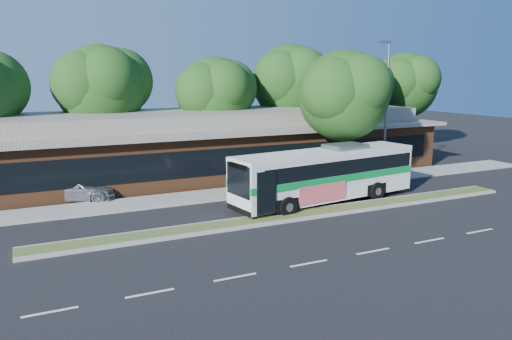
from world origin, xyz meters
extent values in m
plane|color=black|center=(0.00, 0.00, 0.00)|extent=(120.00, 120.00, 0.00)
cube|color=#485323|center=(0.00, 0.60, 0.07)|extent=(26.00, 1.10, 0.15)
cube|color=gray|center=(0.00, 6.40, 0.06)|extent=(44.00, 2.60, 0.12)
cube|color=brown|center=(0.00, 13.00, 1.60)|extent=(32.00, 10.00, 3.20)
cube|color=slate|center=(0.00, 13.00, 3.32)|extent=(33.20, 11.20, 0.24)
cube|color=slate|center=(0.00, 13.00, 3.95)|extent=(30.00, 8.00, 1.00)
cube|color=black|center=(0.00, 7.97, 1.70)|extent=(30.00, 0.06, 1.60)
cylinder|color=slate|center=(9.60, 6.00, 4.50)|extent=(0.16, 0.16, 9.00)
cube|color=slate|center=(9.20, 6.00, 9.00)|extent=(0.90, 0.18, 0.14)
cylinder|color=black|center=(-7.00, 16.00, 2.10)|extent=(0.44, 0.44, 4.20)
sphere|color=#153B13|center=(-7.00, 16.00, 6.00)|extent=(6.00, 6.00, 6.00)
sphere|color=#153B13|center=(-5.65, 16.45, 6.48)|extent=(4.68, 4.68, 4.68)
cylinder|color=black|center=(1.00, 15.00, 1.89)|extent=(0.44, 0.44, 3.78)
sphere|color=#153B13|center=(1.00, 15.00, 5.46)|extent=(5.60, 5.60, 5.60)
sphere|color=#153B13|center=(2.26, 15.42, 5.91)|extent=(4.37, 4.37, 4.37)
cylinder|color=black|center=(8.00, 16.00, 2.21)|extent=(0.44, 0.44, 4.41)
sphere|color=#153B13|center=(8.00, 16.00, 6.27)|extent=(6.20, 6.20, 6.20)
sphere|color=#153B13|center=(9.39, 16.46, 6.77)|extent=(4.84, 4.84, 4.84)
cylinder|color=black|center=(14.00, 15.00, 1.93)|extent=(0.44, 0.44, 3.86)
sphere|color=#153B13|center=(14.00, 15.00, 5.60)|extent=(5.80, 5.80, 5.80)
sphere|color=#153B13|center=(15.30, 15.43, 6.07)|extent=(4.52, 4.52, 4.52)
cylinder|color=black|center=(20.00, 16.00, 2.06)|extent=(0.44, 0.44, 4.12)
sphere|color=#153B13|center=(20.00, 16.00, 5.92)|extent=(6.00, 6.00, 6.00)
sphere|color=#153B13|center=(21.35, 16.45, 6.40)|extent=(4.68, 4.68, 4.68)
cube|color=silver|center=(2.57, 2.40, 1.59)|extent=(11.34, 3.81, 2.56)
cube|color=black|center=(2.85, 2.44, 2.11)|extent=(10.46, 3.74, 0.77)
cube|color=silver|center=(2.57, 2.40, 2.76)|extent=(11.36, 3.83, 0.24)
cube|color=#058130|center=(2.57, 2.40, 1.52)|extent=(11.40, 3.88, 0.35)
cube|color=black|center=(-2.96, 1.66, 1.90)|extent=(0.33, 2.07, 1.59)
cube|color=black|center=(8.10, 3.14, 2.20)|extent=(0.31, 1.93, 1.02)
cube|color=#D03D8A|center=(1.54, 1.04, 0.93)|extent=(3.13, 0.46, 0.93)
cube|color=slate|center=(3.95, 2.58, 3.00)|extent=(2.40, 1.76, 0.28)
cylinder|color=black|center=(-0.68, 0.79, 0.51)|extent=(1.05, 0.47, 1.02)
cylinder|color=black|center=(-0.98, 3.10, 0.51)|extent=(1.05, 0.47, 1.02)
cylinder|color=black|center=(5.48, 1.61, 0.51)|extent=(1.05, 0.47, 1.02)
cylinder|color=black|center=(5.17, 3.92, 0.51)|extent=(1.05, 0.47, 1.02)
imported|color=#9C9DA2|center=(-9.93, 8.75, 0.69)|extent=(5.12, 3.39, 1.38)
cylinder|color=black|center=(6.00, 5.75, 1.98)|extent=(0.44, 0.44, 3.96)
sphere|color=#153B13|center=(6.00, 5.75, 5.65)|extent=(5.62, 5.62, 5.62)
sphere|color=#153B13|center=(7.26, 6.17, 6.10)|extent=(4.38, 4.38, 4.38)
camera|label=1|loc=(-12.42, -20.06, 6.97)|focal=35.00mm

